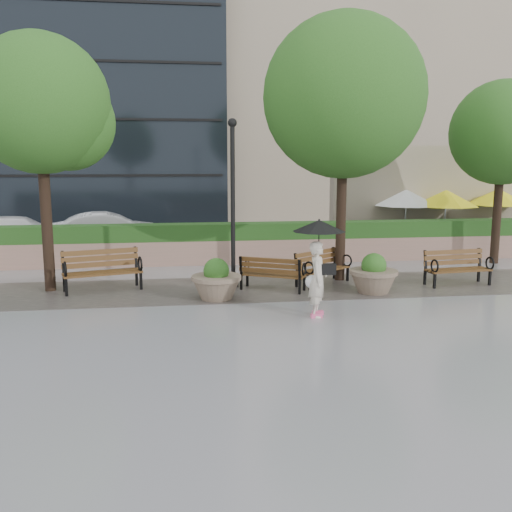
{
  "coord_description": "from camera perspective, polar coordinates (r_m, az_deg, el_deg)",
  "views": [
    {
      "loc": [
        -1.52,
        -11.92,
        3.41
      ],
      "look_at": [
        0.36,
        1.76,
        1.1
      ],
      "focal_mm": 40.0,
      "sensor_mm": 36.0,
      "label": 1
    }
  ],
  "objects": [
    {
      "name": "bench_1",
      "position": [
        15.63,
        -15.08,
        -2.24
      ],
      "size": [
        2.14,
        1.31,
        1.08
      ],
      "rotation": [
        0.0,
        0.0,
        0.28
      ],
      "color": "brown",
      "rests_on": "ground"
    },
    {
      "name": "car_right",
      "position": [
        22.8,
        -14.42,
        2.43
      ],
      "size": [
        4.57,
        2.22,
        1.44
      ],
      "primitive_type": "imported",
      "rotation": [
        0.0,
        0.0,
        1.73
      ],
      "color": "white",
      "rests_on": "ground"
    },
    {
      "name": "cafe_hedge",
      "position": [
        22.54,
        20.09,
        1.37
      ],
      "size": [
        8.0,
        0.5,
        0.9
      ],
      "primitive_type": "cube",
      "color": "#234416",
      "rests_on": "ground"
    },
    {
      "name": "planter_left",
      "position": [
        14.2,
        -3.98,
        -2.74
      ],
      "size": [
        1.24,
        1.24,
        1.04
      ],
      "color": "#7F6B56",
      "rests_on": "ground"
    },
    {
      "name": "bench_4",
      "position": [
        16.73,
        19.48,
        -1.81
      ],
      "size": [
        1.86,
        0.9,
        0.96
      ],
      "rotation": [
        0.0,
        0.0,
        0.11
      ],
      "color": "brown",
      "rests_on": "ground"
    },
    {
      "name": "planter_right",
      "position": [
        15.17,
        11.66,
        -2.11
      ],
      "size": [
        1.25,
        1.25,
        1.05
      ],
      "color": "#7F6B56",
      "rests_on": "ground"
    },
    {
      "name": "pedestrian",
      "position": [
        12.56,
        6.25,
        -0.23
      ],
      "size": [
        1.16,
        1.16,
        2.13
      ],
      "rotation": [
        0.0,
        0.0,
        1.21
      ],
      "color": "beige",
      "rests_on": "ground"
    },
    {
      "name": "tree_2",
      "position": [
        20.77,
        23.68,
        10.91
      ],
      "size": [
        3.48,
        3.39,
        6.02
      ],
      "color": "black",
      "rests_on": "ground"
    },
    {
      "name": "tree_0",
      "position": [
        15.85,
        -20.2,
        13.61
      ],
      "size": [
        3.6,
        3.53,
        6.59
      ],
      "color": "black",
      "rests_on": "ground"
    },
    {
      "name": "hedge_wall",
      "position": [
        19.17,
        -3.19,
        1.25
      ],
      "size": [
        24.0,
        0.8,
        1.35
      ],
      "color": "#A07567",
      "rests_on": "ground"
    },
    {
      "name": "patio_umb_yellow_b",
      "position": [
        24.53,
        23.06,
        5.43
      ],
      "size": [
        2.5,
        2.5,
        2.3
      ],
      "color": "black",
      "rests_on": "ground"
    },
    {
      "name": "patio_umb_white",
      "position": [
        22.9,
        14.8,
        5.63
      ],
      "size": [
        2.5,
        2.5,
        2.3
      ],
      "color": "black",
      "rests_on": "ground"
    },
    {
      "name": "tree_1",
      "position": [
        16.55,
        9.23,
        14.98
      ],
      "size": [
        4.49,
        4.49,
        7.4
      ],
      "color": "black",
      "rests_on": "ground"
    },
    {
      "name": "car_left",
      "position": [
        23.27,
        -22.49,
        2.03
      ],
      "size": [
        4.91,
        2.66,
        1.35
      ],
      "primitive_type": "imported",
      "rotation": [
        0.0,
        0.0,
        1.74
      ],
      "color": "white",
      "rests_on": "ground"
    },
    {
      "name": "cobble_strip",
      "position": [
        15.37,
        -1.96,
        -3.3
      ],
      "size": [
        28.0,
        3.2,
        0.01
      ],
      "primitive_type": "cube",
      "color": "#383330",
      "rests_on": "ground"
    },
    {
      "name": "bldg_stone",
      "position": [
        37.35,
        10.92,
        19.5
      ],
      "size": [
        18.0,
        10.0,
        20.0
      ],
      "primitive_type": "cube",
      "color": "tan",
      "rests_on": "ground"
    },
    {
      "name": "bench_3",
      "position": [
        16.02,
        6.67,
        -1.85
      ],
      "size": [
        1.79,
        1.57,
        0.93
      ],
      "rotation": [
        0.0,
        0.0,
        0.63
      ],
      "color": "brown",
      "rests_on": "ground"
    },
    {
      "name": "cafe_wall",
      "position": [
        24.57,
        18.95,
        5.7
      ],
      "size": [
        10.0,
        0.6,
        4.0
      ],
      "primitive_type": "cube",
      "color": "tan",
      "rests_on": "ground"
    },
    {
      "name": "patio_umb_yellow_a",
      "position": [
        23.0,
        18.47,
        5.47
      ],
      "size": [
        2.5,
        2.5,
        2.3
      ],
      "color": "black",
      "rests_on": "ground"
    },
    {
      "name": "bench_2",
      "position": [
        15.15,
        1.67,
        -2.46
      ],
      "size": [
        1.81,
        1.37,
        0.91
      ],
      "rotation": [
        0.0,
        0.0,
        2.67
      ],
      "color": "brown",
      "rests_on": "ground"
    },
    {
      "name": "ground",
      "position": [
        12.49,
        -0.54,
        -6.35
      ],
      "size": [
        100.0,
        100.0,
        0.0
      ],
      "primitive_type": "plane",
      "color": "gray",
      "rests_on": "ground"
    },
    {
      "name": "asphalt_street",
      "position": [
        23.22,
        -3.98,
        1.04
      ],
      "size": [
        40.0,
        7.0,
        0.0
      ],
      "primitive_type": "cube",
      "color": "black",
      "rests_on": "ground"
    },
    {
      "name": "lamppost",
      "position": [
        15.31,
        -2.32,
        4.21
      ],
      "size": [
        0.28,
        0.28,
        4.51
      ],
      "color": "black",
      "rests_on": "ground"
    }
  ]
}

